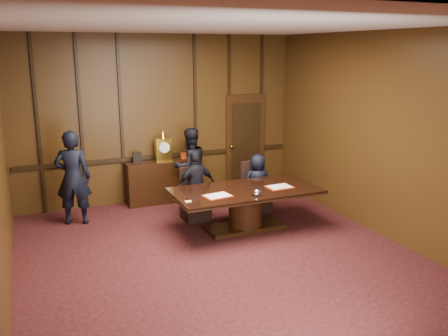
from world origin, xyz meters
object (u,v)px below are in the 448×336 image
at_px(conference_table, 245,202).
at_px(witness_right, 190,166).
at_px(signatory_left, 196,186).
at_px(sideboard, 164,179).
at_px(witness_left, 73,178).
at_px(signatory_right, 258,183).

bearing_deg(conference_table, witness_right, 102.60).
bearing_deg(signatory_left, witness_right, -112.16).
height_order(sideboard, witness_left, witness_left).
relative_size(signatory_left, witness_right, 0.84).
xyz_separation_m(signatory_right, witness_right, (-1.06, 1.05, 0.22)).
xyz_separation_m(conference_table, witness_right, (-0.41, 1.85, 0.30)).
xyz_separation_m(sideboard, signatory_right, (1.54, -1.36, 0.10)).
xyz_separation_m(signatory_left, signatory_right, (1.30, 0.00, -0.09)).
bearing_deg(witness_left, signatory_right, -175.55).
bearing_deg(signatory_right, signatory_left, 11.05).
xyz_separation_m(sideboard, conference_table, (0.89, -2.16, 0.02)).
xyz_separation_m(conference_table, witness_left, (-2.79, 1.52, 0.38)).
xyz_separation_m(sideboard, witness_right, (0.48, -0.31, 0.32)).
relative_size(signatory_right, witness_left, 0.66).
distance_m(conference_table, witness_left, 3.20).
relative_size(conference_table, witness_left, 1.48).
xyz_separation_m(conference_table, signatory_left, (-0.65, 0.80, 0.17)).
bearing_deg(sideboard, signatory_left, -80.04).
xyz_separation_m(signatory_left, witness_left, (-2.14, 0.72, 0.21)).
relative_size(conference_table, signatory_left, 1.93).
xyz_separation_m(sideboard, witness_left, (-1.91, -0.64, 0.40)).
relative_size(signatory_right, witness_right, 0.73).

